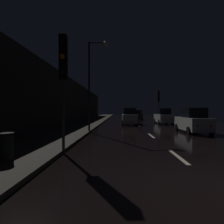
# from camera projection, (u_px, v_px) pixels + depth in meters

# --- Properties ---
(ground) EXTENTS (26.23, 84.00, 0.02)m
(ground) POSITION_uv_depth(u_px,v_px,m) (133.00, 122.00, 28.39)
(ground) COLOR black
(sidewalk_left) EXTENTS (4.40, 84.00, 0.15)m
(sidewalk_left) POSITION_uv_depth(u_px,v_px,m) (91.00, 121.00, 28.66)
(sidewalk_left) COLOR #38332B
(sidewalk_left) RESTS_ON ground
(building_facade_left) EXTENTS (0.80, 63.00, 6.38)m
(building_facade_left) POSITION_uv_depth(u_px,v_px,m) (70.00, 101.00, 25.24)
(building_facade_left) COLOR #2D2B28
(building_facade_left) RESTS_ON ground
(lane_centerline) EXTENTS (0.16, 30.61, 0.01)m
(lane_centerline) POSITION_uv_depth(u_px,v_px,m) (137.00, 124.00, 22.61)
(lane_centerline) COLOR beige
(lane_centerline) RESTS_ON ground
(traffic_light_far_right) EXTENTS (0.37, 0.48, 5.26)m
(traffic_light_far_right) POSITION_uv_depth(u_px,v_px,m) (159.00, 99.00, 30.27)
(traffic_light_far_right) COLOR #38383A
(traffic_light_far_right) RESTS_ON ground
(traffic_light_near_left) EXTENTS (0.33, 0.47, 5.04)m
(traffic_light_near_left) POSITION_uv_depth(u_px,v_px,m) (63.00, 67.00, 7.37)
(traffic_light_near_left) COLOR #38383A
(traffic_light_near_left) RESTS_ON ground
(streetlamp_overhead) EXTENTS (1.70, 0.44, 7.58)m
(streetlamp_overhead) POSITION_uv_depth(u_px,v_px,m) (94.00, 72.00, 14.38)
(streetlamp_overhead) COLOR #2D2D30
(streetlamp_overhead) RESTS_ON ground
(trash_bin_curbside) EXTENTS (0.55, 0.55, 0.93)m
(trash_bin_curbside) POSITION_uv_depth(u_px,v_px,m) (5.00, 147.00, 5.86)
(trash_bin_curbside) COLOR black
(trash_bin_curbside) RESTS_ON sidewalk_left
(car_approaching_headlights) EXTENTS (1.99, 4.30, 2.17)m
(car_approaching_headlights) POSITION_uv_depth(u_px,v_px,m) (129.00, 117.00, 22.92)
(car_approaching_headlights) COLOR silver
(car_approaching_headlights) RESTS_ON ground
(car_distant_taillights) EXTENTS (1.72, 3.73, 1.88)m
(car_distant_taillights) POSITION_uv_depth(u_px,v_px,m) (138.00, 115.00, 34.54)
(car_distant_taillights) COLOR black
(car_distant_taillights) RESTS_ON ground
(car_parked_right_far) EXTENTS (1.94, 4.21, 2.12)m
(car_parked_right_far) POSITION_uv_depth(u_px,v_px,m) (163.00, 117.00, 24.10)
(car_parked_right_far) COLOR silver
(car_parked_right_far) RESTS_ON ground
(car_parked_right_near) EXTENTS (1.88, 4.06, 2.05)m
(car_parked_right_near) POSITION_uv_depth(u_px,v_px,m) (193.00, 121.00, 14.50)
(car_parked_right_near) COLOR silver
(car_parked_right_near) RESTS_ON ground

